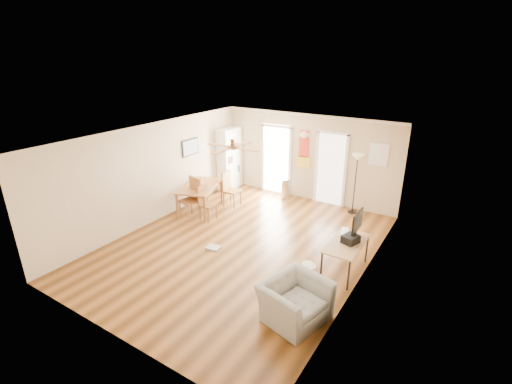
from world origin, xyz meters
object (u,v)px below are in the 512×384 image
Objects in this scene: computer_desk at (345,257)px; wastebasket_b at (307,269)px; armchair at (295,301)px; bookshelf at (230,159)px; dining_chair_right_b at (208,203)px; trash_can at (286,188)px; printer at (351,239)px; wastebasket_a at (310,271)px; dining_table at (201,198)px; dining_chair_right_a at (232,189)px; dining_chair_near at (190,199)px; torchiere_lamp at (355,184)px.

computer_desk is 0.82m from wastebasket_b.
armchair reaches higher than wastebasket_b.
bookshelf is 1.58× the size of computer_desk.
dining_chair_right_b is 1.45× the size of trash_can.
printer reaches higher than wastebasket_a.
dining_table is at bearing 160.95° from wastebasket_b.
dining_table is at bearing -74.05° from bookshelf.
dining_chair_right_a is at bearing -46.91° from bookshelf.
dining_chair_near is 0.65× the size of torchiere_lamp.
computer_desk is at bearing -74.76° from torchiere_lamp.
dining_chair_near is 4.47m from computer_desk.
wastebasket_b is at bearing -120.23° from printer.
torchiere_lamp reaches higher than wastebasket_a.
bookshelf is 6.32× the size of printer.
wastebasket_a is at bearing -104.10° from dining_chair_right_b.
armchair is (3.75, -2.30, -0.12)m from dining_chair_right_b.
computer_desk is at bearing -10.30° from dining_table.
dining_table reaches higher than wastebasket_b.
dining_chair_right_b reaches higher than wastebasket_a.
dining_chair_right_a reaches higher than wastebasket_a.
dining_chair_right_b is at bearing 173.17° from computer_desk.
dining_chair_near is 4.06× the size of wastebasket_b.
dining_table is 2.66m from trash_can.
dining_table is 1.49× the size of dining_chair_right_a.
bookshelf reaches higher than dining_chair_right_b.
printer is at bearing 40.78° from wastebasket_b.
dining_chair_right_b is 0.73× the size of computer_desk.
dining_chair_right_a is 1.12m from dining_chair_right_b.
dining_table is 4.18m from wastebasket_b.
dining_chair_right_a is 1.38m from dining_chair_near.
computer_desk is 1.84m from armchair.
dining_table is at bearing 109.61° from dining_chair_near.
torchiere_lamp is (3.72, 2.16, 0.47)m from dining_table.
dining_table is at bearing 169.70° from computer_desk.
printer reaches higher than dining_table.
bookshelf is at bearing 111.40° from dining_chair_near.
trash_can is 4.12m from computer_desk.
dining_table is 1.63× the size of dining_chair_right_b.
printer reaches higher than computer_desk.
torchiere_lamp reaches higher than wastebasket_b.
torchiere_lamp is at bearing 47.32° from dining_chair_near.
trash_can is at bearing -41.21° from dining_chair_right_a.
trash_can is (2.01, 0.15, -0.68)m from bookshelf.
wastebasket_a is (3.48, -2.16, -0.37)m from dining_chair_right_a.
bookshelf is 1.87× the size of armchair.
dining_table is at bearing -170.85° from printer.
torchiere_lamp is (3.17, 1.39, 0.34)m from dining_chair_right_a.
dining_chair_right_a is at bearing 148.10° from wastebasket_a.
dining_chair_near is 3.97m from wastebasket_b.
printer is (0.88, -2.96, -0.09)m from torchiere_lamp.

